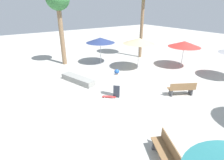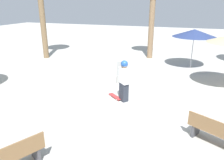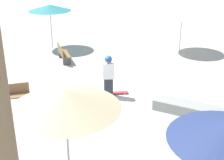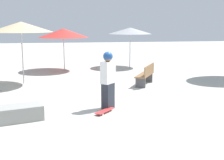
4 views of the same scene
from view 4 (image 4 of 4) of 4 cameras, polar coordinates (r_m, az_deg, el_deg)
ground_plane at (r=10.21m, az=1.06°, el=-4.00°), size 60.00×60.00×0.00m
skater_main at (r=9.22m, az=-0.75°, el=0.33°), size 0.50×0.51×1.72m
skateboard at (r=8.99m, az=-1.31°, el=-5.65°), size 0.66×0.75×0.07m
bench_near at (r=12.90m, az=6.21°, el=0.95°), size 1.15×1.62×0.85m
shade_umbrella_tan at (r=13.43m, az=-16.31°, el=9.31°), size 2.60×2.60×2.58m
shade_umbrella_grey at (r=17.98m, az=3.34°, el=8.98°), size 2.44×2.44×2.26m
shade_umbrella_red at (r=16.90m, az=-8.87°, el=8.49°), size 2.67×2.67×2.23m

